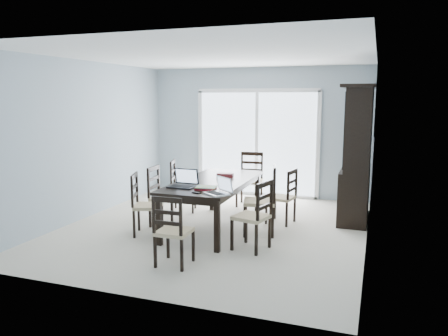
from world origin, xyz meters
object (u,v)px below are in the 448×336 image
at_px(dining_table, 214,185).
at_px(game_box, 225,175).
at_px(chair_left_mid, 160,189).
at_px(chair_end_near, 171,224).
at_px(chair_left_far, 179,180).
at_px(laptop_dark, 182,183).
at_px(chair_left_near, 142,198).
at_px(laptop_silver, 216,190).
at_px(china_hutch, 357,155).
at_px(hot_tub, 251,166).
at_px(cell_phone, 196,193).
at_px(chair_right_far, 286,191).
at_px(chair_right_mid, 266,192).
at_px(chair_right_near, 257,208).
at_px(chair_end_far, 251,173).

bearing_deg(dining_table, game_box, 76.50).
height_order(chair_left_mid, chair_end_near, chair_left_mid).
xyz_separation_m(chair_left_far, laptop_dark, (0.72, -1.41, 0.26)).
distance_m(dining_table, chair_left_near, 1.10).
bearing_deg(laptop_silver, china_hutch, 88.12).
distance_m(chair_left_mid, hot_tub, 3.63).
bearing_deg(dining_table, chair_left_far, 141.41).
bearing_deg(hot_tub, game_box, -81.30).
distance_m(laptop_silver, cell_phone, 0.28).
relative_size(china_hutch, game_box, 8.65).
bearing_deg(cell_phone, laptop_silver, 22.40).
height_order(chair_left_far, chair_right_far, chair_left_far).
xyz_separation_m(chair_right_mid, game_box, (-0.75, 0.33, 0.15)).
bearing_deg(laptop_silver, game_box, 139.62).
bearing_deg(game_box, hot_tub, 98.70).
xyz_separation_m(chair_left_far, chair_end_near, (1.05, -2.42, -0.02)).
xyz_separation_m(laptop_dark, cell_phone, (0.34, -0.28, -0.06)).
height_order(chair_end_near, game_box, chair_end_near).
distance_m(chair_left_mid, chair_left_far, 0.89).
bearing_deg(dining_table, china_hutch, 31.71).
xyz_separation_m(chair_left_far, cell_phone, (1.06, -1.69, 0.20)).
bearing_deg(chair_end_near, chair_right_mid, 64.91).
height_order(chair_right_mid, chair_right_far, chair_right_mid).
relative_size(chair_right_near, laptop_silver, 2.71).
relative_size(dining_table, chair_right_mid, 1.85).
bearing_deg(game_box, chair_right_near, -52.35).
height_order(chair_left_mid, cell_phone, chair_left_mid).
xyz_separation_m(chair_right_near, hot_tub, (-1.30, 4.23, -0.15)).
xyz_separation_m(chair_left_mid, chair_right_far, (1.86, 0.72, -0.03)).
xyz_separation_m(chair_end_far, laptop_silver, (0.26, -2.55, 0.20)).
distance_m(chair_left_mid, chair_right_near, 1.87).
bearing_deg(chair_left_mid, dining_table, 94.73).
bearing_deg(dining_table, cell_phone, -83.96).
xyz_separation_m(chair_right_mid, chair_right_far, (0.17, 0.62, -0.09)).
xyz_separation_m(chair_left_near, game_box, (0.96, 0.96, 0.23)).
distance_m(chair_left_far, laptop_silver, 2.15).
height_order(game_box, hot_tub, hot_tub).
height_order(chair_left_near, chair_right_near, chair_right_near).
height_order(dining_table, chair_right_mid, chair_right_mid).
distance_m(chair_right_mid, hot_tub, 3.71).
height_order(chair_right_near, chair_right_mid, chair_right_mid).
relative_size(dining_table, laptop_dark, 5.85).
bearing_deg(chair_end_near, dining_table, 92.24).
relative_size(chair_right_mid, game_box, 4.67).
xyz_separation_m(laptop_dark, hot_tub, (-0.17, 4.12, -0.39)).
bearing_deg(game_box, china_hutch, 25.84).
distance_m(chair_end_near, game_box, 1.98).
bearing_deg(chair_end_far, chair_end_near, 86.34).
relative_size(chair_left_mid, chair_right_mid, 0.91).
bearing_deg(laptop_dark, chair_left_near, -177.11).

